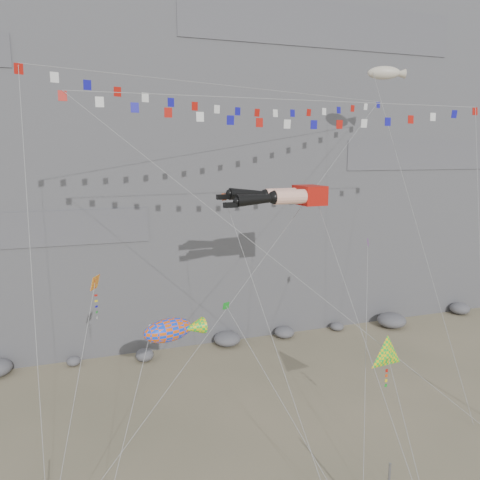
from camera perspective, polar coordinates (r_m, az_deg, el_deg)
The scene contains 13 objects.
ground at distance 32.37m, azimuth 8.10°, elevation -23.89°, with size 120.00×120.00×0.00m, color gray.
cliff at distance 57.45m, azimuth -6.28°, elevation 17.24°, with size 80.00×28.00×50.00m, color slate.
talus_boulders at distance 46.05m, azimuth -1.57°, elevation -11.98°, with size 60.00×3.00×1.20m, color slate, non-canonical shape.
legs_kite at distance 32.30m, azimuth 5.30°, elevation 5.34°, with size 7.58×15.50×20.90m.
flag_banner_upper at distance 34.85m, azimuth 0.91°, elevation 18.02°, with size 28.63×17.12×29.30m.
flag_banner_lower at distance 30.60m, azimuth 7.51°, elevation 16.49°, with size 27.92×5.93×24.98m.
harlequin_kite at distance 27.69m, azimuth -17.27°, elevation -5.11°, with size 3.91×8.75×13.84m.
fish_windsock at distance 27.83m, azimuth -8.78°, elevation -10.85°, with size 6.93×7.90×11.54m.
delta_kite at distance 30.65m, azimuth 17.58°, elevation -13.35°, with size 3.19×7.02×9.11m.
blimp_windsock at distance 42.79m, azimuth 17.14°, elevation 18.80°, with size 3.95×13.60×27.63m.
small_kite_a at distance 31.51m, azimuth -1.70°, elevation 4.54°, with size 2.55×13.20×19.90m.
small_kite_b at distance 35.31m, azimuth 15.32°, elevation -0.69°, with size 6.68×10.29×16.38m.
small_kite_c at distance 29.43m, azimuth -1.47°, elevation -8.43°, with size 4.28×10.00×13.42m.
Camera 1 is at (-12.35, -23.70, 18.25)m, focal length 35.00 mm.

